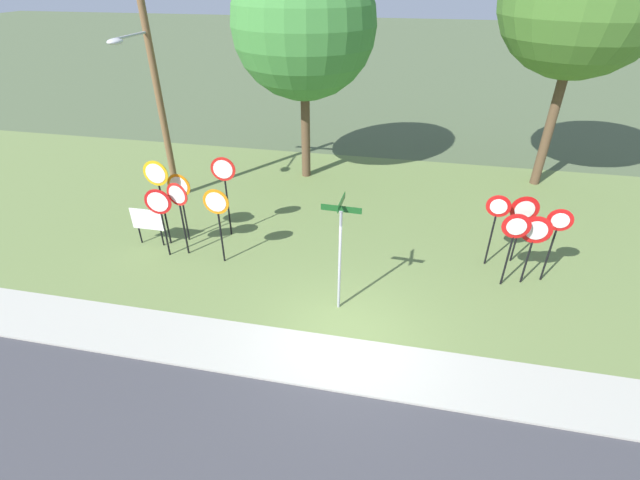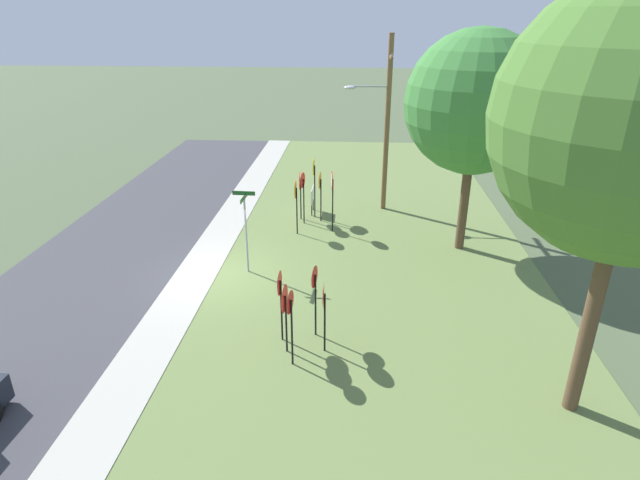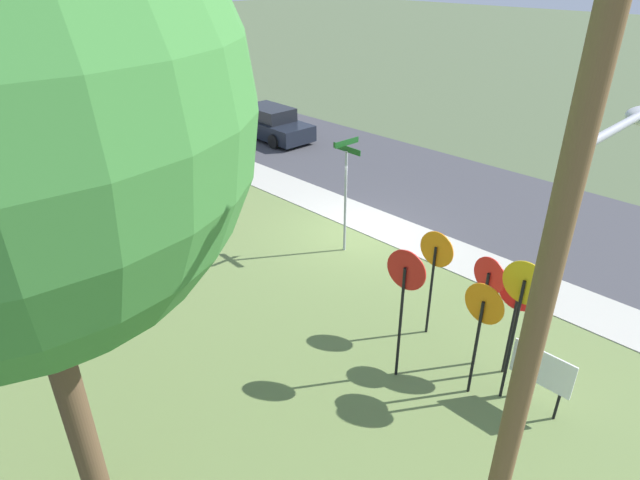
# 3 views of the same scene
# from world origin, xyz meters

# --- Properties ---
(ground_plane) EXTENTS (160.00, 160.00, 0.00)m
(ground_plane) POSITION_xyz_m (0.00, 0.00, 0.00)
(ground_plane) COLOR #4C5B3D
(road_asphalt) EXTENTS (44.00, 6.40, 0.01)m
(road_asphalt) POSITION_xyz_m (0.00, -4.80, 0.01)
(road_asphalt) COLOR #3D3D42
(road_asphalt) RESTS_ON ground_plane
(sidewalk_strip) EXTENTS (44.00, 1.60, 0.06)m
(sidewalk_strip) POSITION_xyz_m (0.00, -0.80, 0.03)
(sidewalk_strip) COLOR #ADAA9E
(sidewalk_strip) RESTS_ON ground_plane
(grass_median) EXTENTS (44.00, 12.00, 0.04)m
(grass_median) POSITION_xyz_m (0.00, 6.00, 0.02)
(grass_median) COLOR olive
(grass_median) RESTS_ON ground_plane
(stop_sign_near_left) EXTENTS (0.77, 0.12, 2.74)m
(stop_sign_near_left) POSITION_xyz_m (-4.50, 4.02, 2.05)
(stop_sign_near_left) COLOR black
(stop_sign_near_left) RESTS_ON grass_median
(stop_sign_near_right) EXTENTS (0.76, 0.09, 2.41)m
(stop_sign_near_right) POSITION_xyz_m (-4.14, 2.49, 1.80)
(stop_sign_near_right) COLOR black
(stop_sign_near_right) RESTS_ON grass_median
(stop_sign_far_left) EXTENTS (0.79, 0.12, 2.25)m
(stop_sign_far_left) POSITION_xyz_m (-5.93, 2.47, 1.68)
(stop_sign_far_left) COLOR black
(stop_sign_far_left) RESTS_ON grass_median
(stop_sign_far_center) EXTENTS (0.79, 0.09, 2.84)m
(stop_sign_far_center) POSITION_xyz_m (-6.23, 3.10, 2.13)
(stop_sign_far_center) COLOR black
(stop_sign_far_center) RESTS_ON grass_median
(stop_sign_far_right) EXTENTS (0.70, 0.16, 2.40)m
(stop_sign_far_right) POSITION_xyz_m (-5.40, 2.67, 1.78)
(stop_sign_far_right) COLOR black
(stop_sign_far_right) RESTS_ON grass_median
(stop_sign_center_tall) EXTENTS (0.76, 0.11, 2.33)m
(stop_sign_center_tall) POSITION_xyz_m (-5.74, 3.42, 1.74)
(stop_sign_center_tall) COLOR black
(stop_sign_center_tall) RESTS_ON grass_median
(yield_sign_near_left) EXTENTS (0.73, 0.11, 2.26)m
(yield_sign_near_left) POSITION_xyz_m (3.95, 2.95, 1.72)
(yield_sign_near_left) COLOR black
(yield_sign_near_left) RESTS_ON grass_median
(yield_sign_near_right) EXTENTS (0.81, 0.12, 2.13)m
(yield_sign_near_right) POSITION_xyz_m (4.51, 3.16, 1.61)
(yield_sign_near_right) COLOR black
(yield_sign_near_right) RESTS_ON grass_median
(yield_sign_far_left) EXTENTS (0.66, 0.16, 2.29)m
(yield_sign_far_left) POSITION_xyz_m (3.62, 3.92, 1.73)
(yield_sign_far_left) COLOR black
(yield_sign_far_left) RESTS_ON grass_median
(yield_sign_far_right) EXTENTS (0.81, 0.11, 2.18)m
(yield_sign_far_right) POSITION_xyz_m (4.41, 4.23, 1.65)
(yield_sign_far_right) COLOR black
(yield_sign_far_right) RESTS_ON grass_median
(yield_sign_center) EXTENTS (0.64, 0.14, 2.29)m
(yield_sign_center) POSITION_xyz_m (5.09, 3.40, 1.73)
(yield_sign_center) COLOR black
(yield_sign_center) RESTS_ON grass_median
(street_name_post) EXTENTS (0.96, 0.82, 3.15)m
(street_name_post) POSITION_xyz_m (-0.39, 1.10, 1.90)
(street_name_post) COLOR #9EA0A8
(street_name_post) RESTS_ON grass_median
(utility_pole) EXTENTS (2.10, 2.16, 8.11)m
(utility_pole) POSITION_xyz_m (-7.66, 6.26, 4.44)
(utility_pole) COLOR brown
(utility_pole) RESTS_ON grass_median
(notice_board) EXTENTS (1.10, 0.05, 1.25)m
(notice_board) POSITION_xyz_m (-6.78, 2.97, 0.87)
(notice_board) COLOR black
(notice_board) RESTS_ON grass_median
(parked_sedan_distant) EXTENTS (4.47, 2.02, 1.39)m
(parked_sedan_distant) POSITION_xyz_m (9.19, -4.26, 0.65)
(parked_sedan_distant) COLOR black
(parked_sedan_distant) RESTS_ON road_asphalt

